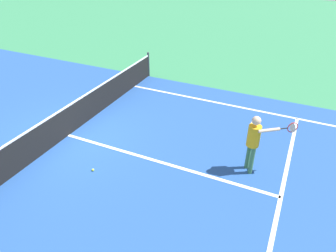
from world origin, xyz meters
name	(u,v)px	position (x,y,z in m)	size (l,w,h in m)	color
ground_plane	(69,135)	(0.00, 0.00, 0.00)	(60.00, 60.00, 0.00)	#337F51
court_surface_inbounds	(69,135)	(0.00, 0.00, 0.00)	(10.62, 24.40, 0.00)	#234C93
line_sideline_right	(283,116)	(4.11, -5.95, 0.00)	(0.10, 11.89, 0.01)	white
line_service_near	(281,197)	(0.00, -6.40, 0.00)	(8.22, 0.10, 0.01)	white
line_center_service	(160,162)	(0.00, -3.20, 0.00)	(0.10, 6.40, 0.01)	white
net	(66,122)	(0.00, 0.00, 0.49)	(10.80, 0.09, 1.07)	#33383D
player_near	(255,138)	(0.69, -5.49, 1.02)	(0.67, 1.10, 1.64)	#3F7247
tennis_ball_near_net	(93,170)	(-1.09, -1.75, 0.03)	(0.07, 0.07, 0.07)	#CCE033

